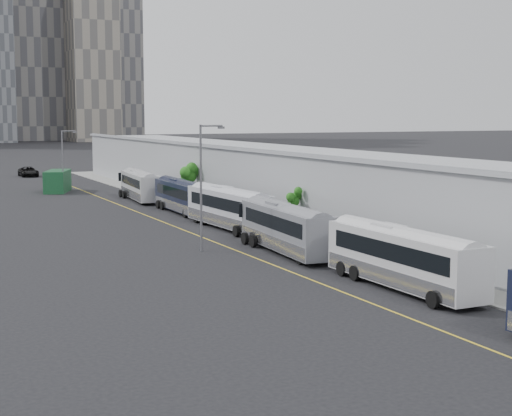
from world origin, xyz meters
TOP-DOWN VIEW (x-y plane):
  - sidewalk at (9.00, 55.00)m, footprint 10.00×170.00m
  - lane_line at (-1.50, 55.00)m, footprint 0.12×160.00m
  - depot at (12.99, 55.00)m, footprint 12.45×160.40m
  - bus_2 at (2.18, 35.37)m, footprint 2.89×12.96m
  - bus_3 at (1.60, 49.57)m, footprint 3.55×13.03m
  - bus_4 at (2.59, 63.11)m, footprint 3.26×13.25m
  - bus_5 at (2.76, 76.42)m, footprint 2.80×12.19m
  - bus_6 at (2.17, 89.85)m, footprint 3.54×12.57m
  - tree_2 at (6.27, 57.29)m, footprint 1.07×1.07m
  - tree_3 at (5.86, 82.70)m, footprint 1.88×1.88m
  - street_lamp_near at (-3.86, 52.98)m, footprint 2.04×0.22m
  - street_lamp_far at (-4.51, 102.56)m, footprint 2.04×0.22m
  - shipping_container at (-5.00, 104.91)m, footprint 4.92×7.34m
  - suv at (-4.28, 134.22)m, footprint 2.83×6.01m

SIDE VIEW (x-z plane):
  - lane_line at x=-1.50m, z-range 0.00..0.02m
  - sidewalk at x=9.00m, z-range 0.00..0.12m
  - suv at x=-4.28m, z-range 0.00..1.66m
  - shipping_container at x=-5.00m, z-range 0.00..2.94m
  - bus_5 at x=2.76m, z-range -0.28..3.27m
  - bus_6 at x=2.17m, z-range -0.28..3.34m
  - bus_3 at x=1.60m, z-range -0.29..3.47m
  - bus_2 at x=2.18m, z-range -0.29..3.48m
  - bus_4 at x=2.59m, z-range -0.30..3.54m
  - tree_2 at x=6.27m, z-range 1.20..4.90m
  - depot at x=12.99m, z-range -0.09..7.11m
  - tree_3 at x=5.86m, z-range 1.37..6.06m
  - street_lamp_far at x=-4.51m, z-range 0.68..9.11m
  - street_lamp_near at x=-3.86m, z-range 0.70..10.47m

